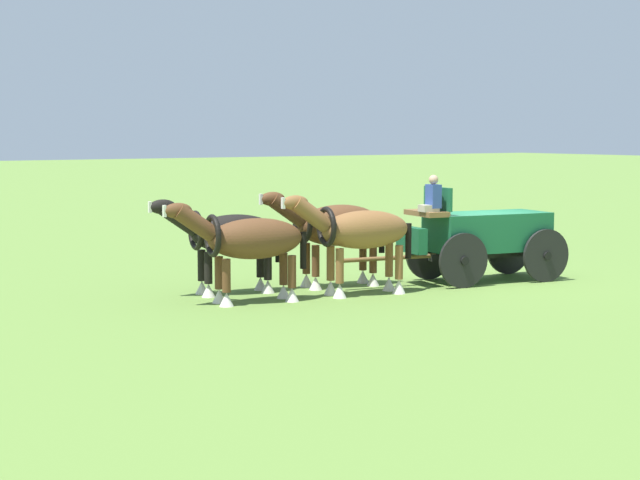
% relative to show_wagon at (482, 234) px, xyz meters
% --- Properties ---
extents(ground_plane, '(220.00, 220.00, 0.00)m').
position_rel_show_wagon_xyz_m(ground_plane, '(-0.16, 0.02, -1.15)').
color(ground_plane, olive).
extents(show_wagon, '(5.93, 2.19, 2.61)m').
position_rel_show_wagon_xyz_m(show_wagon, '(0.00, 0.00, 0.00)').
color(show_wagon, '#195B38').
rests_on(show_wagon, ground).
extents(draft_horse_rear_near, '(3.13, 1.19, 2.25)m').
position_rel_show_wagon_xyz_m(draft_horse_rear_near, '(3.71, 0.05, 0.23)').
color(draft_horse_rear_near, brown).
rests_on(draft_horse_rear_near, ground).
extents(draft_horse_rear_off, '(3.15, 1.29, 2.26)m').
position_rel_show_wagon_xyz_m(draft_horse_rear_off, '(3.48, -1.23, 0.24)').
color(draft_horse_rear_off, brown).
rests_on(draft_horse_rear_off, ground).
extents(draft_horse_lead_near, '(3.14, 1.20, 2.17)m').
position_rel_show_wagon_xyz_m(draft_horse_lead_near, '(6.27, -0.37, 0.16)').
color(draft_horse_lead_near, brown).
rests_on(draft_horse_lead_near, ground).
extents(draft_horse_lead_off, '(3.04, 1.17, 2.16)m').
position_rel_show_wagon_xyz_m(draft_horse_lead_off, '(6.07, -1.65, 0.15)').
color(draft_horse_lead_off, black).
rests_on(draft_horse_lead_off, ground).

